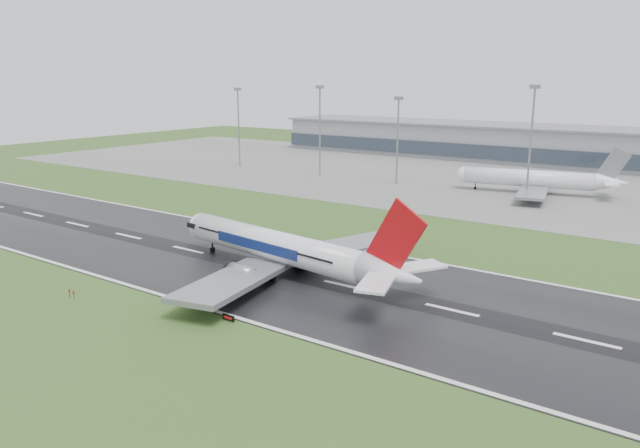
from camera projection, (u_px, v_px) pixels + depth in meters
The scene contains 11 objects.
ground at pixel (259, 266), 117.07m from camera, with size 520.00×520.00×0.00m, color #2D4E1C.
runway at pixel (259, 266), 117.06m from camera, with size 400.00×45.00×0.10m, color black.
apron at pixel (485, 180), 216.61m from camera, with size 400.00×130.00×0.08m, color slate.
terminal at pixel (534, 145), 262.63m from camera, with size 240.00×36.00×15.00m, color gray.
main_airliner at pixel (288, 231), 109.59m from camera, with size 57.59×54.84×17.00m, color white, non-canonical shape.
parked_airliner at pixel (536, 170), 189.34m from camera, with size 51.96×48.38×15.23m, color white, non-canonical shape.
runway_sign at pixel (228, 318), 90.50m from camera, with size 2.30×0.26×1.04m, color black, non-canonical shape.
floodmast_0 at pixel (239, 129), 246.67m from camera, with size 0.64×0.64×31.02m, color gray.
floodmast_1 at pixel (320, 133), 223.81m from camera, with size 0.64×0.64×32.13m, color gray.
floodmast_2 at pixel (397, 143), 206.06m from camera, with size 0.64×0.64×28.66m, color gray.
floodmast_3 at pixel (530, 144), 180.53m from camera, with size 0.64×0.64×32.80m, color gray.
Camera 1 is at (73.82, -84.81, 35.70)m, focal length 33.64 mm.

